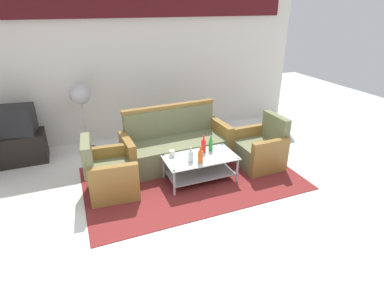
% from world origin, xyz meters
% --- Properties ---
extents(ground_plane, '(14.00, 14.00, 0.00)m').
position_xyz_m(ground_plane, '(0.00, 0.00, 0.00)').
color(ground_plane, white).
extents(wall_back, '(6.52, 0.19, 2.80)m').
position_xyz_m(wall_back, '(0.00, 3.05, 1.48)').
color(wall_back, silver).
rests_on(wall_back, ground).
extents(rug, '(3.29, 2.00, 0.01)m').
position_xyz_m(rug, '(0.10, 0.91, 0.01)').
color(rug, maroon).
rests_on(rug, ground).
extents(couch, '(1.83, 0.82, 0.96)m').
position_xyz_m(couch, '(0.05, 1.52, 0.32)').
color(couch, '#6B704C').
rests_on(couch, rug).
extents(armchair_left, '(0.75, 0.81, 0.85)m').
position_xyz_m(armchair_left, '(-1.13, 1.01, 0.29)').
color(armchair_left, '#6B704C').
rests_on(armchair_left, rug).
extents(armchair_right, '(0.71, 0.77, 0.85)m').
position_xyz_m(armchair_right, '(1.34, 0.91, 0.29)').
color(armchair_right, '#6B704C').
rests_on(armchair_right, rug).
extents(coffee_table, '(1.10, 0.60, 0.40)m').
position_xyz_m(coffee_table, '(0.20, 0.82, 0.27)').
color(coffee_table, silver).
rests_on(coffee_table, rug).
extents(bottle_clear, '(0.07, 0.07, 0.23)m').
position_xyz_m(bottle_clear, '(0.01, 0.73, 0.50)').
color(bottle_clear, silver).
rests_on(bottle_clear, coffee_table).
extents(bottle_red, '(0.07, 0.07, 0.28)m').
position_xyz_m(bottle_red, '(0.31, 0.95, 0.52)').
color(bottle_red, red).
rests_on(bottle_red, coffee_table).
extents(bottle_green, '(0.06, 0.06, 0.26)m').
position_xyz_m(bottle_green, '(0.44, 0.96, 0.51)').
color(bottle_green, '#2D8C38').
rests_on(bottle_green, coffee_table).
extents(bottle_orange, '(0.08, 0.08, 0.26)m').
position_xyz_m(bottle_orange, '(0.13, 0.65, 0.51)').
color(bottle_orange, '#D85919').
rests_on(bottle_orange, coffee_table).
extents(cup, '(0.08, 0.08, 0.10)m').
position_xyz_m(cup, '(-0.19, 0.99, 0.46)').
color(cup, silver).
rests_on(cup, coffee_table).
extents(tv_stand, '(0.80, 0.50, 0.52)m').
position_xyz_m(tv_stand, '(-2.41, 2.55, 0.26)').
color(tv_stand, black).
rests_on(tv_stand, ground).
extents(television, '(0.65, 0.51, 0.48)m').
position_xyz_m(television, '(-2.41, 2.55, 0.76)').
color(television, black).
rests_on(television, tv_stand).
extents(pedestal_fan, '(0.36, 0.36, 1.27)m').
position_xyz_m(pedestal_fan, '(-1.33, 2.60, 1.01)').
color(pedestal_fan, '#2D2D33').
rests_on(pedestal_fan, ground).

